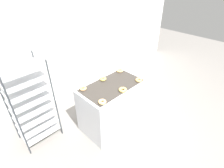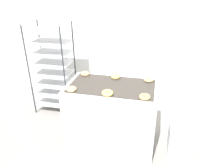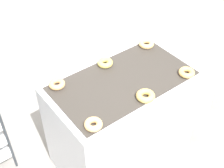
{
  "view_description": "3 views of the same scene",
  "coord_description": "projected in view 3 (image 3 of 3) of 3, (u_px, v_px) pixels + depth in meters",
  "views": [
    {
      "loc": [
        -1.87,
        -1.28,
        2.72
      ],
      "look_at": [
        0.0,
        0.6,
        0.97
      ],
      "focal_mm": 28.0,
      "sensor_mm": 36.0,
      "label": 1
    },
    {
      "loc": [
        0.55,
        -1.95,
        2.25
      ],
      "look_at": [
        0.0,
        0.6,
        0.97
      ],
      "focal_mm": 35.0,
      "sensor_mm": 36.0,
      "label": 2
    },
    {
      "loc": [
        -1.22,
        -0.85,
        2.6
      ],
      "look_at": [
        0.0,
        0.75,
        0.8
      ],
      "focal_mm": 50.0,
      "sensor_mm": 36.0,
      "label": 3
    }
  ],
  "objects": [
    {
      "name": "donut_near_left",
      "position": [
        93.0,
        124.0,
        2.13
      ],
      "size": [
        0.13,
        0.13,
        0.04
      ],
      "primitive_type": "torus",
      "color": "#ECB571",
      "rests_on": "fryer_machine"
    },
    {
      "name": "glaze_bin",
      "position": [
        191.0,
        96.0,
        3.46
      ],
      "size": [
        0.34,
        0.34,
        0.41
      ],
      "color": "silver",
      "rests_on": "ground_plane"
    },
    {
      "name": "donut_near_center",
      "position": [
        145.0,
        96.0,
        2.34
      ],
      "size": [
        0.14,
        0.14,
        0.05
      ],
      "primitive_type": "torus",
      "color": "#E5BC5E",
      "rests_on": "fryer_machine"
    },
    {
      "name": "fryer_machine",
      "position": [
        122.0,
        120.0,
        2.83
      ],
      "size": [
        1.23,
        0.71,
        0.95
      ],
      "color": "silver",
      "rests_on": "ground_plane"
    },
    {
      "name": "donut_far_center",
      "position": [
        105.0,
        63.0,
        2.64
      ],
      "size": [
        0.13,
        0.13,
        0.05
      ],
      "primitive_type": "torus",
      "color": "#D5BE5B",
      "rests_on": "fryer_machine"
    },
    {
      "name": "donut_near_right",
      "position": [
        187.0,
        72.0,
        2.55
      ],
      "size": [
        0.13,
        0.13,
        0.04
      ],
      "primitive_type": "torus",
      "color": "#E0AC60",
      "rests_on": "fryer_machine"
    },
    {
      "name": "donut_far_left",
      "position": [
        57.0,
        84.0,
        2.44
      ],
      "size": [
        0.13,
        0.13,
        0.04
      ],
      "primitive_type": "torus",
      "color": "#E1A768",
      "rests_on": "fryer_machine"
    },
    {
      "name": "donut_far_right",
      "position": [
        146.0,
        44.0,
        2.86
      ],
      "size": [
        0.14,
        0.14,
        0.04
      ],
      "primitive_type": "torus",
      "color": "#E7B66C",
      "rests_on": "fryer_machine"
    }
  ]
}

